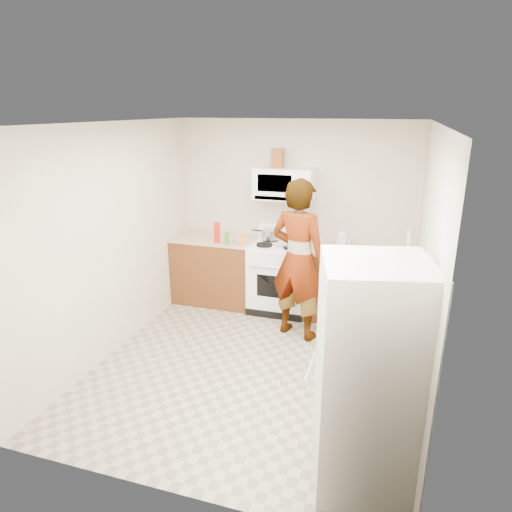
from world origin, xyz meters
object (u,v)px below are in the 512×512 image
at_px(person, 298,260).
at_px(saucepan, 270,234).
at_px(kettle, 342,240).
at_px(microwave, 284,184).
at_px(fridge, 369,377).
at_px(gas_range, 280,276).

height_order(person, saucepan, person).
height_order(person, kettle, person).
bearing_deg(microwave, kettle, -0.57).
bearing_deg(fridge, microwave, 102.23).
relative_size(gas_range, person, 0.59).
xyz_separation_m(gas_range, kettle, (0.78, 0.12, 0.54)).
height_order(microwave, kettle, microwave).
bearing_deg(microwave, fridge, -64.86).
xyz_separation_m(person, saucepan, (-0.56, 0.76, 0.06)).
bearing_deg(gas_range, person, -59.72).
height_order(fridge, kettle, fridge).
bearing_deg(saucepan, person, -53.58).
distance_m(gas_range, person, 0.89).
bearing_deg(kettle, fridge, -89.18).
xyz_separation_m(microwave, saucepan, (-0.18, -0.02, -0.68)).
relative_size(gas_range, saucepan, 5.04).
bearing_deg(kettle, microwave, 169.25).
relative_size(person, kettle, 11.12).
bearing_deg(person, microwave, -46.54).
xyz_separation_m(person, fridge, (0.95, -2.06, -0.10)).
relative_size(microwave, person, 0.40).
relative_size(fridge, saucepan, 7.58).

